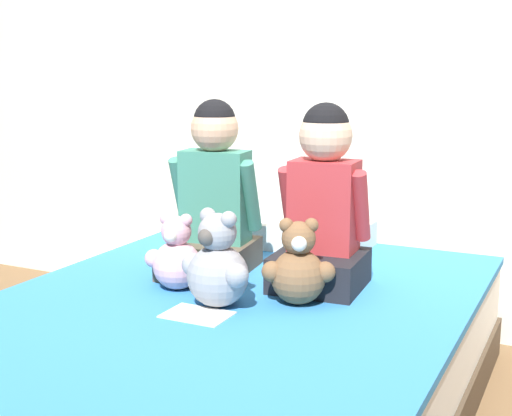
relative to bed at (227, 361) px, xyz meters
name	(u,v)px	position (x,y,z in m)	size (l,w,h in m)	color
wall_behind_bed	(345,58)	(0.00, 1.17, 1.04)	(8.00, 0.06, 2.50)	silver
bed	(227,361)	(0.00, 0.00, 0.00)	(1.56, 2.03, 0.43)	#473828
child_on_left	(213,198)	(-0.23, 0.32, 0.50)	(0.36, 0.42, 0.66)	brown
child_on_right	(323,205)	(0.23, 0.31, 0.52)	(0.33, 0.33, 0.66)	black
teddy_bear_held_by_left_child	(177,257)	(-0.22, 0.04, 0.33)	(0.23, 0.17, 0.28)	#DBA3B2
teddy_bear_held_by_right_child	(298,268)	(0.23, 0.08, 0.34)	(0.23, 0.18, 0.29)	brown
teddy_bear_between_children	(218,266)	(0.00, -0.06, 0.35)	(0.27, 0.21, 0.33)	#939399
pillow_at_headboard	(315,235)	(0.00, 0.82, 0.27)	(0.46, 0.33, 0.11)	silver
sign_card	(197,315)	(-0.01, -0.17, 0.22)	(0.21, 0.15, 0.00)	white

